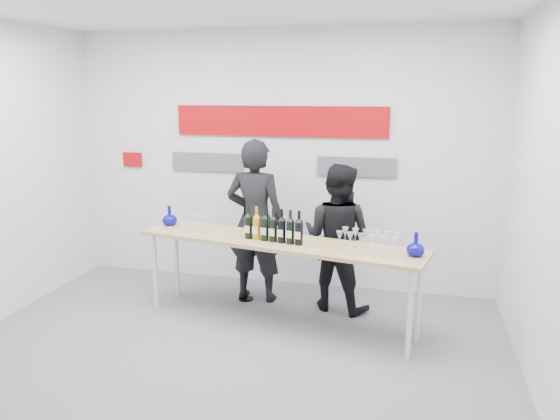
{
  "coord_description": "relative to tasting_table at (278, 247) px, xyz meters",
  "views": [
    {
      "loc": [
        1.53,
        -4.19,
        2.31
      ],
      "look_at": [
        0.27,
        0.89,
        1.15
      ],
      "focal_mm": 35.0,
      "sensor_mm": 36.0,
      "label": 1
    }
  ],
  "objects": [
    {
      "name": "glasses_right",
      "position": [
        0.89,
        -0.18,
        0.16
      ],
      "size": [
        0.59,
        0.32,
        0.18
      ],
      "color": "silver",
      "rests_on": "tasting_table"
    },
    {
      "name": "decanter_right",
      "position": [
        1.31,
        -0.2,
        0.17
      ],
      "size": [
        0.16,
        0.16,
        0.21
      ],
      "primitive_type": null,
      "color": "#0A078B",
      "rests_on": "tasting_table"
    },
    {
      "name": "mic_stand",
      "position": [
        -0.5,
        0.52,
        -0.37
      ],
      "size": [
        0.16,
        0.16,
        1.41
      ],
      "rotation": [
        0.0,
        0.0,
        0.01
      ],
      "color": "black",
      "rests_on": "ground"
    },
    {
      "name": "presenter_right",
      "position": [
        0.51,
        0.55,
        -0.02
      ],
      "size": [
        0.89,
        0.78,
        1.57
      ],
      "primitive_type": "imported",
      "rotation": [
        0.0,
        0.0,
        2.87
      ],
      "color": "black",
      "rests_on": "ground"
    },
    {
      "name": "glasses_left",
      "position": [
        -0.81,
        0.16,
        0.16
      ],
      "size": [
        0.19,
        0.24,
        0.18
      ],
      "color": "silver",
      "rests_on": "tasting_table"
    },
    {
      "name": "ground",
      "position": [
        -0.27,
        -0.79,
        -0.8
      ],
      "size": [
        5.0,
        5.0,
        0.0
      ],
      "primitive_type": "plane",
      "color": "slate",
      "rests_on": "ground"
    },
    {
      "name": "signage",
      "position": [
        -0.33,
        1.18,
        1.0
      ],
      "size": [
        3.38,
        0.02,
        0.79
      ],
      "color": "#AD070B",
      "rests_on": "back_wall"
    },
    {
      "name": "decanter_left",
      "position": [
        -1.29,
        0.31,
        0.17
      ],
      "size": [
        0.16,
        0.16,
        0.21
      ],
      "primitive_type": null,
      "color": "#0A078B",
      "rests_on": "tasting_table"
    },
    {
      "name": "tasting_table",
      "position": [
        0.0,
        0.0,
        0.0
      ],
      "size": [
        2.96,
        1.13,
        0.87
      ],
      "rotation": [
        0.0,
        0.0,
        -0.2
      ],
      "color": "tan",
      "rests_on": "ground"
    },
    {
      "name": "back_wall",
      "position": [
        -0.27,
        1.21,
        0.7
      ],
      "size": [
        5.0,
        0.04,
        3.0
      ],
      "primitive_type": "cube",
      "color": "silver",
      "rests_on": "ground"
    },
    {
      "name": "wine_bottles",
      "position": [
        -0.03,
        -0.05,
        0.23
      ],
      "size": [
        0.62,
        0.19,
        0.33
      ],
      "rotation": [
        0.0,
        0.0,
        -0.2
      ],
      "color": "black",
      "rests_on": "tasting_table"
    },
    {
      "name": "presenter_left",
      "position": [
        -0.4,
        0.6,
        0.1
      ],
      "size": [
        0.67,
        0.46,
        1.8
      ],
      "primitive_type": "imported",
      "rotation": [
        0.0,
        0.0,
        3.1
      ],
      "color": "black",
      "rests_on": "ground"
    }
  ]
}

